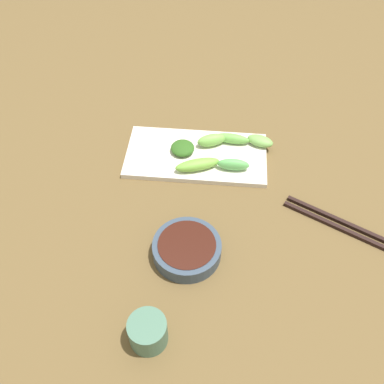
# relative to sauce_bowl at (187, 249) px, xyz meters

# --- Properties ---
(tabletop) EXTENTS (2.10, 2.10, 0.02)m
(tabletop) POSITION_rel_sauce_bowl_xyz_m (0.14, -0.02, -0.03)
(tabletop) COLOR brown
(tabletop) RESTS_ON ground
(sauce_bowl) EXTENTS (0.13, 0.13, 0.03)m
(sauce_bowl) POSITION_rel_sauce_bowl_xyz_m (0.00, 0.00, 0.00)
(sauce_bowl) COLOR #354557
(sauce_bowl) RESTS_ON tabletop
(serving_plate) EXTENTS (0.16, 0.32, 0.01)m
(serving_plate) POSITION_rel_sauce_bowl_xyz_m (0.26, 0.00, -0.01)
(serving_plate) COLOR silver
(serving_plate) RESTS_ON tabletop
(broccoli_stalk_0) EXTENTS (0.06, 0.10, 0.02)m
(broccoli_stalk_0) POSITION_rel_sauce_bowl_xyz_m (0.21, -0.00, 0.01)
(broccoli_stalk_0) COLOR #73B23F
(broccoli_stalk_0) RESTS_ON serving_plate
(broccoli_stalk_1) EXTENTS (0.05, 0.07, 0.02)m
(broccoli_stalk_1) POSITION_rel_sauce_bowl_xyz_m (0.30, -0.14, 0.00)
(broccoli_stalk_1) COLOR #77AE54
(broccoli_stalk_1) RESTS_ON serving_plate
(broccoli_leafy_2) EXTENTS (0.07, 0.07, 0.02)m
(broccoli_leafy_2) POSITION_rel_sauce_bowl_xyz_m (0.27, 0.04, 0.00)
(broccoli_leafy_2) COLOR #2E5C1D
(broccoli_leafy_2) RESTS_ON serving_plate
(broccoli_stalk_3) EXTENTS (0.03, 0.08, 0.02)m
(broccoli_stalk_3) POSITION_rel_sauce_bowl_xyz_m (0.30, -0.07, 0.01)
(broccoli_stalk_3) COLOR #6AB04A
(broccoli_stalk_3) RESTS_ON serving_plate
(broccoli_stalk_4) EXTENTS (0.05, 0.07, 0.03)m
(broccoli_stalk_4) POSITION_rel_sauce_bowl_xyz_m (0.29, -0.03, 0.01)
(broccoli_stalk_4) COLOR #79B84F
(broccoli_stalk_4) RESTS_ON serving_plate
(broccoli_stalk_5) EXTENTS (0.02, 0.07, 0.03)m
(broccoli_stalk_5) POSITION_rel_sauce_bowl_xyz_m (0.22, -0.08, 0.01)
(broccoli_stalk_5) COLOR #5EB45A
(broccoli_stalk_5) RESTS_ON serving_plate
(chopsticks) EXTENTS (0.13, 0.22, 0.01)m
(chopsticks) POSITION_rel_sauce_bowl_xyz_m (0.09, -0.30, -0.01)
(chopsticks) COLOR black
(chopsticks) RESTS_ON tabletop
(tea_cup) EXTENTS (0.06, 0.06, 0.05)m
(tea_cup) POSITION_rel_sauce_bowl_xyz_m (-0.17, 0.05, 0.01)
(tea_cup) COLOR #48705B
(tea_cup) RESTS_ON tabletop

